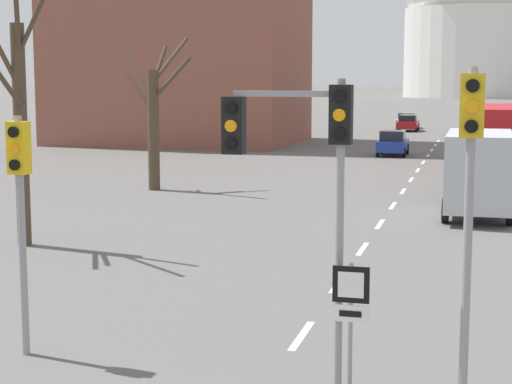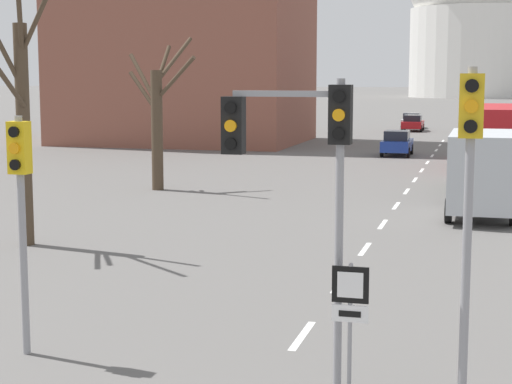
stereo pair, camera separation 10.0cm
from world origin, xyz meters
TOP-DOWN VIEW (x-y plane):
  - lane_stripe_1 at (0.00, 9.01)m, footprint 0.16×2.00m
  - lane_stripe_2 at (0.00, 13.51)m, footprint 0.16×2.00m
  - lane_stripe_3 at (0.00, 18.01)m, footprint 0.16×2.00m
  - lane_stripe_4 at (0.00, 22.51)m, footprint 0.16×2.00m
  - lane_stripe_5 at (0.00, 27.01)m, footprint 0.16×2.00m
  - lane_stripe_6 at (0.00, 31.51)m, footprint 0.16×2.00m
  - lane_stripe_7 at (0.00, 36.01)m, footprint 0.16×2.00m
  - lane_stripe_8 at (0.00, 40.51)m, footprint 0.16×2.00m
  - lane_stripe_9 at (0.00, 45.01)m, footprint 0.16×2.00m
  - lane_stripe_10 at (0.00, 49.51)m, footprint 0.16×2.00m
  - lane_stripe_11 at (0.00, 54.01)m, footprint 0.16×2.00m
  - lane_stripe_12 at (0.00, 58.51)m, footprint 0.16×2.00m
  - lane_stripe_13 at (0.00, 63.01)m, footprint 0.16×2.00m
  - traffic_signal_centre_tall at (0.53, 6.38)m, footprint 2.16×0.34m
  - traffic_signal_near_left at (-4.78, 6.55)m, footprint 0.36×0.34m
  - traffic_signal_near_right at (3.22, 5.88)m, footprint 0.36×0.34m
  - route_sign_post at (1.41, 6.05)m, footprint 0.60×0.08m
  - sedan_near_left at (-3.92, 79.29)m, footprint 1.90×3.90m
  - sedan_near_right at (-3.42, 74.71)m, footprint 1.94×4.05m
  - sedan_mid_centre at (3.04, 32.96)m, footprint 1.83×4.52m
  - sedan_far_left at (-2.25, 49.00)m, footprint 1.88×3.81m
  - city_bus at (3.96, 43.39)m, footprint 2.66×10.80m
  - delivery_truck at (3.31, 25.66)m, footprint 2.44×7.20m
  - bare_tree_left_near at (-10.14, 15.82)m, footprint 2.35×2.19m
  - bare_tree_left_far at (-11.09, 29.18)m, footprint 3.93×2.90m

SIDE VIEW (x-z plane):
  - lane_stripe_1 at x=0.00m, z-range 0.00..0.01m
  - lane_stripe_2 at x=0.00m, z-range 0.00..0.01m
  - lane_stripe_3 at x=0.00m, z-range 0.00..0.01m
  - lane_stripe_4 at x=0.00m, z-range 0.00..0.01m
  - lane_stripe_5 at x=0.00m, z-range 0.00..0.01m
  - lane_stripe_6 at x=0.00m, z-range 0.00..0.01m
  - lane_stripe_7 at x=0.00m, z-range 0.00..0.01m
  - lane_stripe_8 at x=0.00m, z-range 0.00..0.01m
  - lane_stripe_9 at x=0.00m, z-range 0.00..0.01m
  - lane_stripe_10 at x=0.00m, z-range 0.00..0.01m
  - lane_stripe_11 at x=0.00m, z-range 0.00..0.01m
  - lane_stripe_12 at x=0.00m, z-range 0.00..0.01m
  - lane_stripe_13 at x=0.00m, z-range 0.00..0.01m
  - sedan_near_left at x=-3.92m, z-range 0.01..1.54m
  - sedan_near_right at x=-3.42m, z-range 0.01..1.55m
  - sedan_mid_centre at x=3.04m, z-range 0.01..1.57m
  - sedan_far_left at x=-2.25m, z-range 0.01..1.66m
  - route_sign_post at x=1.41m, z-range 0.38..2.59m
  - delivery_truck at x=3.31m, z-range 0.13..3.27m
  - city_bus at x=3.96m, z-range 0.31..3.79m
  - traffic_signal_near_left at x=-4.78m, z-range 0.90..5.37m
  - bare_tree_left_far at x=-11.09m, z-range -0.20..6.81m
  - traffic_signal_near_right at x=3.22m, z-range 1.04..6.37m
  - bare_tree_left_near at x=-10.14m, z-range -0.53..8.33m
  - traffic_signal_centre_tall at x=0.53m, z-range 1.33..6.48m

